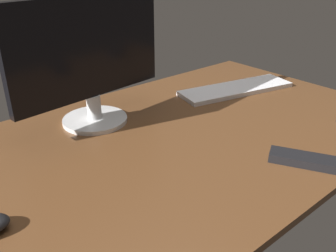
# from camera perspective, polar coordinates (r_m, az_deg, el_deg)

# --- Properties ---
(desk) EXTENTS (1.40, 0.84, 0.02)m
(desk) POSITION_cam_1_polar(r_m,az_deg,el_deg) (1.05, 1.78, -1.83)
(desk) COLOR brown
(desk) RESTS_ON ground
(monitor) EXTENTS (0.50, 0.20, 0.37)m
(monitor) POSITION_cam_1_polar(r_m,az_deg,el_deg) (1.08, -12.24, 10.27)
(monitor) COLOR silver
(monitor) RESTS_ON desk
(keyboard) EXTENTS (0.46, 0.22, 0.02)m
(keyboard) POSITION_cam_1_polar(r_m,az_deg,el_deg) (1.40, 10.62, 5.75)
(keyboard) COLOR white
(keyboard) RESTS_ON desk
(tv_remote) EXTENTS (0.13, 0.17, 0.02)m
(tv_remote) POSITION_cam_1_polar(r_m,az_deg,el_deg) (0.96, 20.60, -4.97)
(tv_remote) COLOR black
(tv_remote) RESTS_ON desk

